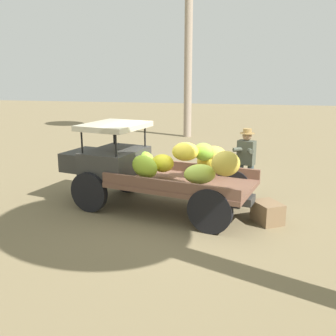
{
  "coord_description": "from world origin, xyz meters",
  "views": [
    {
      "loc": [
        -1.63,
        7.94,
        3.02
      ],
      "look_at": [
        0.07,
        -0.0,
        0.98
      ],
      "focal_mm": 40.92,
      "sensor_mm": 36.0,
      "label": 1
    }
  ],
  "objects": [
    {
      "name": "wooden_crate",
      "position": [
        -2.09,
        0.28,
        0.22
      ],
      "size": [
        0.71,
        0.75,
        0.43
      ],
      "primitive_type": "cube",
      "rotation": [
        0.0,
        0.0,
        2.13
      ],
      "color": "brown",
      "rests_on": "ground"
    },
    {
      "name": "ground_plane",
      "position": [
        0.0,
        0.0,
        0.0
      ],
      "size": [
        60.0,
        60.0,
        0.0
      ],
      "primitive_type": "plane",
      "color": "olive"
    },
    {
      "name": "farmer",
      "position": [
        -1.59,
        -1.2,
        0.99
      ],
      "size": [
        0.56,
        0.52,
        1.73
      ],
      "rotation": [
        0.0,
        0.0,
        1.21
      ],
      "color": "#3A494C",
      "rests_on": "ground"
    },
    {
      "name": "truck",
      "position": [
        0.53,
        -0.11,
        0.93
      ],
      "size": [
        4.65,
        2.54,
        1.89
      ],
      "rotation": [
        0.0,
        0.0,
        -0.22
      ],
      "color": "#333330",
      "rests_on": "ground"
    }
  ]
}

